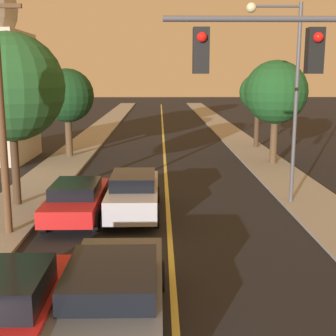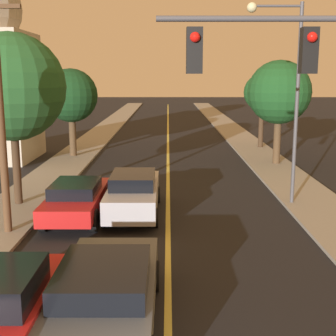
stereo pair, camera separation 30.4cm
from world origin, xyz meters
TOP-DOWN VIEW (x-y plane):
  - road_surface at (0.00, 36.00)m, footprint 8.84×80.00m
  - sidewalk_left at (-5.67, 36.00)m, footprint 2.50×80.00m
  - sidewalk_right at (5.67, 36.00)m, footprint 2.50×80.00m
  - car_near_lane_front at (-1.24, 3.34)m, footprint 2.07×5.14m
  - car_near_lane_second at (-1.24, 11.06)m, footprint 1.84×4.87m
  - car_outer_lane_front at (-3.18, 2.64)m, footprint 2.09×4.00m
  - car_outer_lane_second at (-3.18, 10.56)m, footprint 1.86×4.71m
  - traffic_signal_mast at (3.17, 4.37)m, footprint 5.15×0.42m
  - streetlamp_right at (4.30, 12.23)m, footprint 2.03×0.36m
  - utility_pole_left at (-5.02, 8.83)m, footprint 1.60×0.24m
  - tree_left_near at (-5.75, 22.81)m, footprint 3.16×3.16m
  - tree_left_far at (-5.71, 12.09)m, footprint 3.95×3.95m
  - tree_right_near at (6.00, 20.28)m, footprint 3.42×3.42m
  - tree_right_far at (6.27, 26.23)m, footprint 2.48×2.48m

SIDE VIEW (x-z plane):
  - road_surface at x=0.00m, z-range 0.00..0.01m
  - sidewalk_left at x=-5.67m, z-range 0.00..0.12m
  - sidewalk_right at x=5.67m, z-range 0.00..0.12m
  - car_outer_lane_second at x=-3.18m, z-range 0.06..1.39m
  - car_near_lane_front at x=-1.24m, z-range 0.05..1.43m
  - car_outer_lane_front at x=-3.18m, z-range 0.01..1.57m
  - car_near_lane_second at x=-1.24m, z-range 0.03..1.56m
  - tree_left_near at x=-5.75m, z-range 1.10..6.30m
  - tree_right_far at x=6.27m, z-range 1.29..6.19m
  - utility_pole_left at x=-5.02m, z-range 0.28..7.63m
  - tree_right_near at x=6.00m, z-range 1.19..6.79m
  - tree_left_far at x=-5.71m, z-range 1.31..7.67m
  - traffic_signal_mast at x=3.17m, z-range 1.46..7.61m
  - streetlamp_right at x=4.30m, z-range 1.16..8.53m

